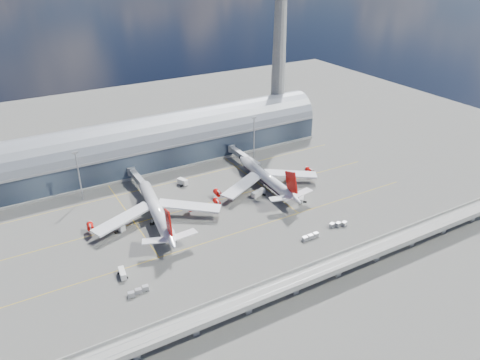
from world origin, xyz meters
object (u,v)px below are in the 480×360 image
floodlight_mast_right (254,137)px  airliner_right (267,179)px  service_truck_0 (122,273)px  floodlight_mast_left (79,175)px  cargo_train_0 (138,291)px  service_truck_4 (182,182)px  cargo_train_1 (338,224)px  service_truck_5 (118,227)px  airliner_left (157,211)px  service_truck_1 (172,238)px  control_tower (279,55)px  service_truck_2 (258,193)px  cargo_train_2 (310,237)px  service_truck_3 (301,200)px

floodlight_mast_right → airliner_right: floodlight_mast_right is taller
service_truck_0 → floodlight_mast_left: bearing=95.9°
floodlight_mast_right → cargo_train_0: floodlight_mast_right is taller
service_truck_4 → cargo_train_1: bearing=-79.4°
airliner_right → service_truck_5: size_ratio=8.31×
airliner_left → service_truck_1: airliner_left is taller
control_tower → airliner_left: 137.11m
floodlight_mast_left → service_truck_5: (6.79, -36.52, -11.93)m
airliner_right → service_truck_0: 94.15m
service_truck_1 → cargo_train_1: service_truck_1 is taller
control_tower → cargo_train_1: size_ratio=11.79×
floodlight_mast_right → service_truck_2: 48.23m
service_truck_1 → cargo_train_2: size_ratio=0.54×
floodlight_mast_left → service_truck_3: bearing=-31.6°
airliner_right → cargo_train_0: 97.62m
airliner_right → service_truck_4: bearing=148.7°
floodlight_mast_left → airliner_right: (86.24, -35.29, -8.60)m
service_truck_3 → cargo_train_0: service_truck_3 is taller
control_tower → service_truck_3: control_tower is taller
airliner_right → cargo_train_0: airliner_right is taller
control_tower → service_truck_4: size_ratio=16.42×
service_truck_2 → cargo_train_0: bearing=100.7°
service_truck_1 → airliner_left: bearing=19.7°
service_truck_2 → service_truck_3: 21.74m
service_truck_1 → service_truck_4: bearing=-8.0°
airliner_left → service_truck_2: 53.31m
floodlight_mast_right → service_truck_5: bearing=-158.6°
airliner_right → cargo_train_0: (-85.72, -46.53, -4.05)m
floodlight_mast_left → service_truck_4: (49.37, -10.56, -11.96)m
airliner_right → cargo_train_2: 50.73m
service_truck_1 → airliner_right: bearing=-50.4°
control_tower → service_truck_1: (-110.84, -84.53, -50.39)m
airliner_left → service_truck_0: airliner_left is taller
service_truck_4 → airliner_left: bearing=-151.9°
service_truck_4 → airliner_right: bearing=-54.4°
service_truck_2 → cargo_train_1: 45.19m
airliner_left → service_truck_3: bearing=-6.6°
service_truck_5 → cargo_train_0: size_ratio=0.85×
service_truck_4 → cargo_train_1: (44.05, -72.73, -0.67)m
service_truck_1 → service_truck_4: 52.43m
control_tower → airliner_left: (-110.51, -66.85, -45.99)m
cargo_train_1 → airliner_left: bearing=38.8°
floodlight_mast_left → service_truck_4: size_ratio=4.10×
airliner_right → service_truck_1: bearing=-158.5°
floodlight_mast_left → service_truck_3: floodlight_mast_left is taller
floodlight_mast_left → service_truck_5: floodlight_mast_left is taller
service_truck_3 → cargo_train_2: bearing=-75.7°
control_tower → cargo_train_1: bearing=-110.5°
service_truck_1 → service_truck_2: (53.43, 15.56, 0.29)m
service_truck_3 → service_truck_4: service_truck_4 is taller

